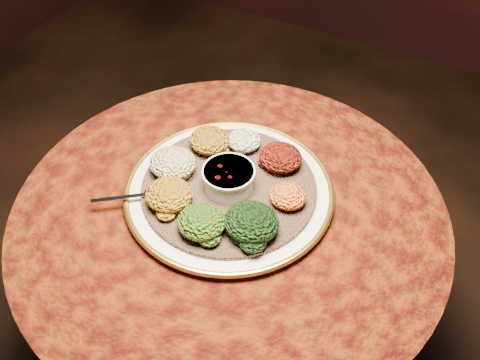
% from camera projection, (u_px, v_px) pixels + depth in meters
% --- Properties ---
extents(table, '(0.96, 0.96, 0.73)m').
position_uv_depth(table, '(230.00, 256.00, 1.31)').
color(table, black).
rests_on(table, ground).
extents(platter, '(0.60, 0.60, 0.02)m').
position_uv_depth(platter, '(229.00, 191.00, 1.20)').
color(platter, beige).
rests_on(platter, table).
extents(injera, '(0.49, 0.49, 0.01)m').
position_uv_depth(injera, '(229.00, 188.00, 1.19)').
color(injera, brown).
rests_on(injera, platter).
extents(stew_bowl, '(0.12, 0.12, 0.05)m').
position_uv_depth(stew_bowl, '(229.00, 177.00, 1.16)').
color(stew_bowl, silver).
rests_on(stew_bowl, injera).
extents(spoon, '(0.13, 0.11, 0.01)m').
position_uv_depth(spoon, '(149.00, 194.00, 1.16)').
color(spoon, silver).
rests_on(spoon, injera).
extents(portion_ayib, '(0.08, 0.08, 0.04)m').
position_uv_depth(portion_ayib, '(244.00, 140.00, 1.26)').
color(portion_ayib, white).
rests_on(portion_ayib, injera).
extents(portion_kitfo, '(0.10, 0.09, 0.05)m').
position_uv_depth(portion_kitfo, '(280.00, 157.00, 1.22)').
color(portion_kitfo, black).
rests_on(portion_kitfo, injera).
extents(portion_tikil, '(0.08, 0.08, 0.04)m').
position_uv_depth(portion_tikil, '(288.00, 196.00, 1.14)').
color(portion_tikil, '#CC9411').
rests_on(portion_tikil, injera).
extents(portion_gomen, '(0.11, 0.11, 0.05)m').
position_uv_depth(portion_gomen, '(251.00, 222.00, 1.08)').
color(portion_gomen, black).
rests_on(portion_gomen, injera).
extents(portion_mixveg, '(0.10, 0.10, 0.05)m').
position_uv_depth(portion_mixveg, '(201.00, 222.00, 1.08)').
color(portion_mixveg, maroon).
rests_on(portion_mixveg, injera).
extents(portion_kik, '(0.10, 0.10, 0.05)m').
position_uv_depth(portion_kik, '(169.00, 195.00, 1.13)').
color(portion_kik, '#9A590D').
rests_on(portion_kik, injera).
extents(portion_timatim, '(0.11, 0.10, 0.05)m').
position_uv_depth(portion_timatim, '(173.00, 163.00, 1.20)').
color(portion_timatim, maroon).
rests_on(portion_timatim, injera).
extents(portion_shiro, '(0.10, 0.09, 0.05)m').
position_uv_depth(portion_shiro, '(210.00, 140.00, 1.26)').
color(portion_shiro, '#945A11').
rests_on(portion_shiro, injera).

